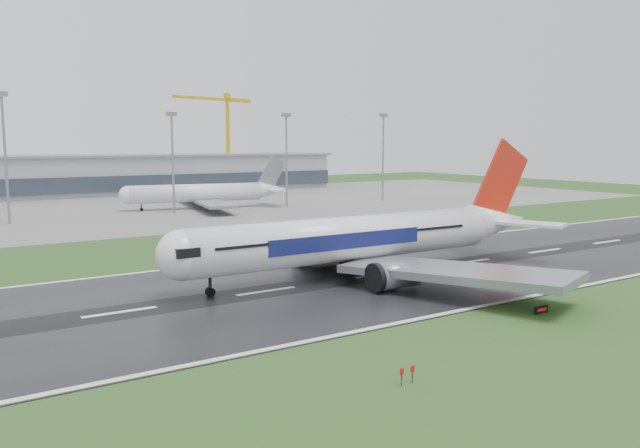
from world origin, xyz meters
TOP-DOWN VIEW (x-y plane):
  - ground at (0.00, 0.00)m, footprint 520.00×520.00m
  - runway at (0.00, 0.00)m, footprint 400.00×45.00m
  - apron at (0.00, 125.00)m, footprint 400.00×130.00m
  - terminal at (0.00, 185.00)m, footprint 240.00×36.00m
  - main_airliner at (19.54, 1.11)m, footprint 69.24×66.01m
  - parked_airliner at (34.96, 108.51)m, footprint 61.75×58.74m
  - tower_crane at (85.06, 200.00)m, footprint 43.61×13.39m
  - runway_sign at (22.63, -28.06)m, footprint 2.29×0.86m
  - floodmast_2 at (-21.18, 100.00)m, footprint 0.64×0.64m
  - floodmast_3 at (22.34, 100.00)m, footprint 0.64×0.64m
  - floodmast_4 at (60.25, 100.00)m, footprint 0.64×0.64m
  - floodmast_5 at (99.91, 100.00)m, footprint 0.64×0.64m

SIDE VIEW (x-z plane):
  - ground at x=0.00m, z-range 0.00..0.00m
  - apron at x=0.00m, z-range 0.00..0.08m
  - runway at x=0.00m, z-range 0.00..0.10m
  - runway_sign at x=22.63m, z-range 0.00..1.04m
  - terminal at x=0.00m, z-range 0.00..15.00m
  - parked_airliner at x=34.96m, z-range 0.08..15.86m
  - main_airliner at x=19.54m, z-range 0.10..20.34m
  - floodmast_3 at x=22.34m, z-range 0.00..28.20m
  - floodmast_4 at x=60.25m, z-range 0.00..28.86m
  - floodmast_5 at x=99.91m, z-range 0.00..29.72m
  - floodmast_2 at x=-21.18m, z-range 0.00..32.06m
  - tower_crane at x=85.06m, z-range 0.00..43.87m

